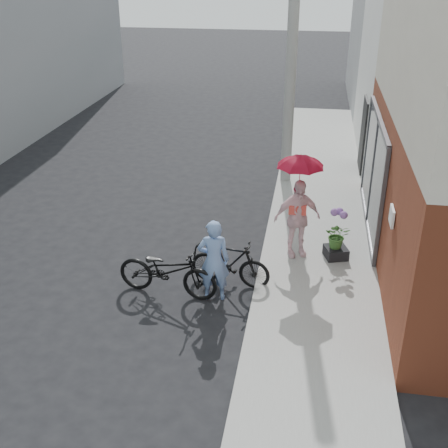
% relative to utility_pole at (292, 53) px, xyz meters
% --- Properties ---
extents(ground, '(80.00, 80.00, 0.00)m').
position_rel_utility_pole_xyz_m(ground, '(-1.10, -6.00, -3.50)').
color(ground, black).
rests_on(ground, ground).
extents(sidewalk, '(2.20, 24.00, 0.12)m').
position_rel_utility_pole_xyz_m(sidewalk, '(1.00, -4.00, -3.44)').
color(sidewalk, '#969691').
rests_on(sidewalk, ground).
extents(curb, '(0.12, 24.00, 0.12)m').
position_rel_utility_pole_xyz_m(curb, '(-0.16, -4.00, -3.44)').
color(curb, '#9E9E99').
rests_on(curb, ground).
extents(utility_pole, '(0.28, 0.28, 7.00)m').
position_rel_utility_pole_xyz_m(utility_pole, '(0.00, 0.00, 0.00)').
color(utility_pole, '#9E9E99').
rests_on(utility_pole, ground).
extents(officer, '(0.64, 0.48, 1.59)m').
position_rel_utility_pole_xyz_m(officer, '(-0.94, -5.98, -2.70)').
color(officer, '#6E8EC5').
rests_on(officer, ground).
extents(bike_left, '(1.99, 0.92, 1.01)m').
position_rel_utility_pole_xyz_m(bike_left, '(-1.81, -5.97, -3.00)').
color(bike_left, black).
rests_on(bike_left, ground).
extents(bike_right, '(1.62, 0.67, 0.94)m').
position_rel_utility_pole_xyz_m(bike_right, '(-0.72, -5.46, -3.03)').
color(bike_right, black).
rests_on(bike_right, ground).
extents(kimono_woman, '(1.05, 0.72, 1.65)m').
position_rel_utility_pole_xyz_m(kimono_woman, '(0.47, -4.26, -2.56)').
color(kimono_woman, '#FDD4DA').
rests_on(kimono_woman, sidewalk).
extents(parasol, '(0.89, 0.89, 0.79)m').
position_rel_utility_pole_xyz_m(parasol, '(0.47, -4.26, -1.34)').
color(parasol, '#BE1637').
rests_on(parasol, kimono_woman).
extents(planter, '(0.54, 0.54, 0.23)m').
position_rel_utility_pole_xyz_m(planter, '(1.30, -4.27, -3.27)').
color(planter, black).
rests_on(planter, sidewalk).
extents(potted_plant, '(0.49, 0.43, 0.55)m').
position_rel_utility_pole_xyz_m(potted_plant, '(1.30, -4.27, -2.88)').
color(potted_plant, '#366428').
rests_on(potted_plant, planter).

